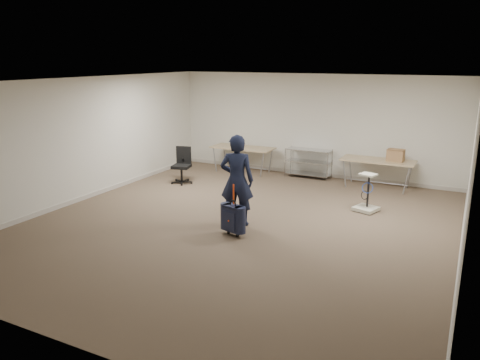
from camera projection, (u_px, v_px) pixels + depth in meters
The scene contains 10 objects.
ground at pixel (240, 224), 9.33m from camera, with size 9.00×9.00×0.00m, color #4E3D2F.
room_shell at pixel (267, 203), 10.51m from camera, with size 8.00×9.00×9.00m.
folding_table_left at pixel (243, 149), 13.39m from camera, with size 1.80×0.75×0.73m.
folding_table_right at pixel (378, 162), 11.74m from camera, with size 1.80×0.75×0.73m.
wire_shelf at pixel (308, 162), 12.84m from camera, with size 1.22×0.47×0.80m.
person at pixel (237, 180), 9.10m from camera, with size 0.66×0.43×1.81m, color black.
suitcase at pixel (233, 218), 8.66m from camera, with size 0.40×0.30×0.99m.
office_chair at pixel (182, 172), 12.33m from camera, with size 0.57×0.57×0.95m.
equipment_cart at pixel (366, 201), 10.06m from camera, with size 0.57×0.57×0.83m.
cardboard_box at pixel (396, 155), 11.54m from camera, with size 0.40×0.30×0.30m, color olive.
Camera 1 is at (3.96, -7.85, 3.23)m, focal length 35.00 mm.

